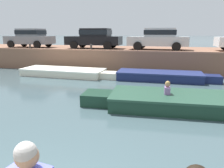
# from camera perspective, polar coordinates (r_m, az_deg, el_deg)

# --- Properties ---
(ground_plane) EXTENTS (400.00, 400.00, 0.00)m
(ground_plane) POSITION_cam_1_polar(r_m,az_deg,el_deg) (8.79, 0.46, -4.64)
(ground_plane) COLOR #3D5156
(far_quay_wall) EXTENTS (60.00, 6.00, 1.48)m
(far_quay_wall) POSITION_cam_1_polar(r_m,az_deg,el_deg) (17.56, 7.74, 6.75)
(far_quay_wall) COLOR brown
(far_quay_wall) RESTS_ON ground
(far_wall_coping) EXTENTS (60.00, 0.24, 0.08)m
(far_wall_coping) POSITION_cam_1_polar(r_m,az_deg,el_deg) (14.64, 6.49, 8.56)
(far_wall_coping) COLOR #9F6C52
(far_wall_coping) RESTS_ON far_quay_wall
(boat_moored_west_cream) EXTENTS (6.35, 2.00, 0.46)m
(boat_moored_west_cream) POSITION_cam_1_polar(r_m,az_deg,el_deg) (14.25, -11.72, 3.01)
(boat_moored_west_cream) COLOR silver
(boat_moored_west_cream) RESTS_ON ground
(boat_moored_central_navy) EXTENTS (5.76, 1.72, 0.50)m
(boat_moored_central_navy) POSITION_cam_1_polar(r_m,az_deg,el_deg) (12.98, 13.23, 2.02)
(boat_moored_central_navy) COLOR navy
(boat_moored_central_navy) RESTS_ON ground
(motorboat_passing) EXTENTS (7.08, 2.44, 1.01)m
(motorboat_passing) POSITION_cam_1_polar(r_m,az_deg,el_deg) (8.34, 18.02, -4.42)
(motorboat_passing) COLOR #193828
(motorboat_passing) RESTS_ON ground
(car_leftmost_grey) EXTENTS (3.91, 2.00, 1.54)m
(car_leftmost_grey) POSITION_cam_1_polar(r_m,az_deg,el_deg) (19.98, -20.57, 11.38)
(car_leftmost_grey) COLOR slate
(car_leftmost_grey) RESTS_ON far_quay_wall
(car_left_inner_black) EXTENTS (4.26, 2.04, 1.54)m
(car_left_inner_black) POSITION_cam_1_polar(r_m,az_deg,el_deg) (17.40, -4.55, 12.01)
(car_left_inner_black) COLOR black
(car_left_inner_black) RESTS_ON far_quay_wall
(car_centre_silver) EXTENTS (4.35, 2.14, 1.54)m
(car_centre_silver) POSITION_cam_1_polar(r_m,az_deg,el_deg) (16.48, 12.18, 11.69)
(car_centre_silver) COLOR #B7BABC
(car_centre_silver) RESTS_ON far_quay_wall
(mooring_bollard_west) EXTENTS (0.15, 0.15, 0.44)m
(mooring_bollard_west) POSITION_cam_1_polar(r_m,az_deg,el_deg) (17.77, -20.63, 9.28)
(mooring_bollard_west) COLOR #2D2B28
(mooring_bollard_west) RESTS_ON far_quay_wall
(mooring_bollard_mid) EXTENTS (0.15, 0.15, 0.44)m
(mooring_bollard_mid) POSITION_cam_1_polar(r_m,az_deg,el_deg) (15.53, -5.46, 9.59)
(mooring_bollard_mid) COLOR #2D2B28
(mooring_bollard_mid) RESTS_ON far_quay_wall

